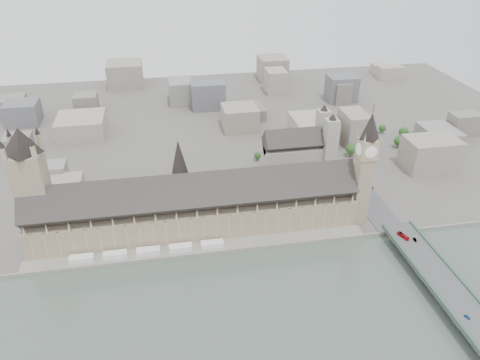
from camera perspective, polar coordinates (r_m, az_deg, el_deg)
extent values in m
plane|color=#595651|center=(381.81, -5.04, -7.79)|extent=(900.00, 900.00, 0.00)
cube|color=gray|center=(369.11, -4.81, -9.01)|extent=(600.00, 1.50, 3.00)
cube|color=gray|center=(375.29, -4.93, -8.36)|extent=(270.00, 15.00, 2.00)
cube|color=white|center=(379.60, -18.76, -9.04)|extent=(18.00, 7.00, 4.00)
cube|color=white|center=(375.85, -14.98, -8.79)|extent=(18.00, 7.00, 4.00)
cube|color=white|center=(373.75, -11.13, -8.50)|extent=(18.00, 7.00, 4.00)
cube|color=white|center=(373.30, -7.27, -8.17)|extent=(18.00, 7.00, 4.00)
cube|color=white|center=(374.53, -3.43, -7.80)|extent=(18.00, 7.00, 4.00)
cube|color=gray|center=(390.67, -5.43, -4.57)|extent=(265.00, 40.00, 25.00)
cube|color=#2E2B29|center=(378.43, -5.59, -1.74)|extent=(265.00, 40.73, 40.73)
cube|color=gray|center=(402.56, 14.55, -1.24)|extent=(12.00, 12.00, 62.00)
cube|color=tan|center=(384.55, 15.28, 3.75)|extent=(14.00, 14.00, 16.00)
cylinder|color=white|center=(387.58, 16.25, 3.81)|extent=(0.60, 10.00, 10.00)
cylinder|color=white|center=(381.63, 14.29, 3.68)|extent=(0.60, 10.00, 10.00)
cylinder|color=white|center=(390.38, 14.86, 4.21)|extent=(10.00, 0.60, 10.00)
cylinder|color=white|center=(378.76, 15.71, 3.27)|extent=(10.00, 0.60, 10.00)
cone|color=black|center=(376.92, 15.66, 6.34)|extent=(17.00, 17.00, 22.00)
cylinder|color=#BD8B37|center=(371.83, 15.95, 8.31)|extent=(1.00, 1.00, 6.00)
sphere|color=#BD8B37|center=(370.63, 16.03, 8.81)|extent=(2.00, 2.00, 2.00)
cone|color=tan|center=(387.70, 16.00, 5.82)|extent=(2.40, 2.40, 8.00)
cone|color=tan|center=(382.34, 14.24, 5.72)|extent=(2.40, 2.40, 8.00)
cone|color=tan|center=(377.15, 16.81, 5.01)|extent=(2.40, 2.40, 8.00)
cone|color=tan|center=(371.63, 15.01, 4.90)|extent=(2.40, 2.40, 8.00)
cube|color=gray|center=(393.68, -23.67, -2.20)|extent=(23.00, 23.00, 80.00)
cone|color=black|center=(371.84, -25.21, 4.36)|extent=(30.00, 30.00, 20.00)
cylinder|color=tan|center=(379.13, -7.23, -0.39)|extent=(12.00, 12.00, 20.00)
cone|color=black|center=(367.74, -7.47, 2.84)|extent=(13.00, 13.00, 28.00)
cube|color=#474749|center=(362.20, 23.59, -12.07)|extent=(25.00, 325.00, 10.25)
cube|color=#9D988D|center=(469.10, 6.51, 2.29)|extent=(60.00, 28.00, 34.00)
cube|color=#2E2B29|center=(459.42, 6.67, 4.73)|extent=(60.00, 28.28, 28.28)
cube|color=#9D988D|center=(482.27, 9.88, 4.82)|extent=(12.00, 12.00, 64.00)
cube|color=#9D988D|center=(462.07, 10.84, 3.57)|extent=(12.00, 12.00, 64.00)
imported|color=red|center=(391.18, 19.27, -6.44)|extent=(6.09, 10.79, 2.95)
imported|color=#164993|center=(338.70, 25.96, -14.77)|extent=(2.76, 4.37, 1.39)
imported|color=gray|center=(391.45, 20.55, -6.82)|extent=(2.09, 4.64, 1.48)
imported|color=gray|center=(449.35, 15.87, -0.95)|extent=(3.37, 4.97, 1.34)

